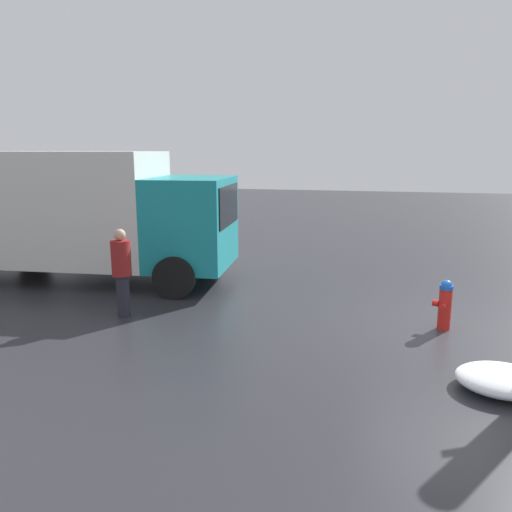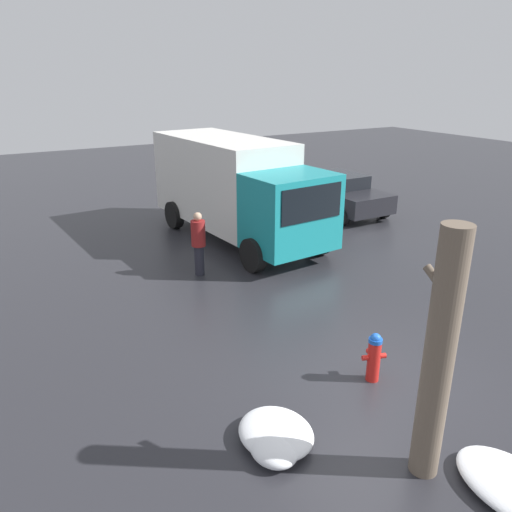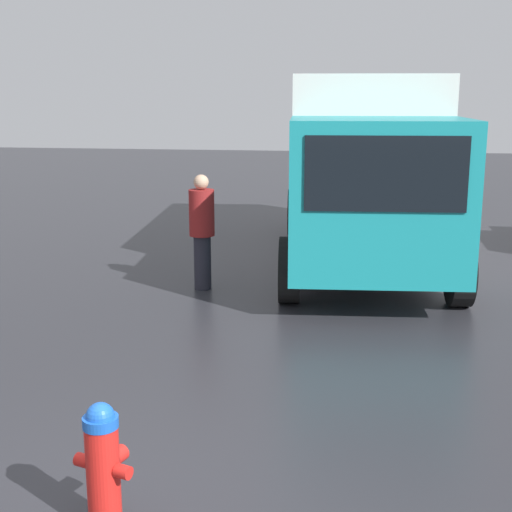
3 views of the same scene
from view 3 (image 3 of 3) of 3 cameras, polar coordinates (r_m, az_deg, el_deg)
fire_hydrant at (r=4.89m, az=-12.13°, el=-16.00°), size 0.33×0.43×0.89m
delivery_truck at (r=12.07m, az=8.47°, el=7.49°), size 7.09×2.95×3.04m
pedestrian at (r=10.19m, az=-4.35°, el=2.30°), size 0.36×0.36×1.66m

